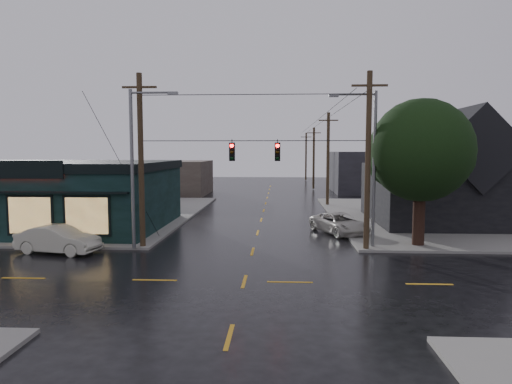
# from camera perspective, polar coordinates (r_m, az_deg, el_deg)

# --- Properties ---
(ground_plane) EXTENTS (160.00, 160.00, 0.00)m
(ground_plane) POSITION_cam_1_polar(r_m,az_deg,el_deg) (20.42, -1.47, -11.12)
(ground_plane) COLOR black
(sidewalk_nw) EXTENTS (28.00, 28.00, 0.15)m
(sidewalk_nw) POSITION_cam_1_polar(r_m,az_deg,el_deg) (45.38, -25.39, -2.49)
(sidewalk_nw) COLOR gray
(sidewalk_nw) RESTS_ON ground
(sidewalk_ne) EXTENTS (28.00, 28.00, 0.15)m
(sidewalk_ne) POSITION_cam_1_polar(r_m,az_deg,el_deg) (44.00, 27.81, -2.81)
(sidewalk_ne) COLOR gray
(sidewalk_ne) RESTS_ON ground
(pizza_shop) EXTENTS (16.30, 12.34, 4.90)m
(pizza_shop) POSITION_cam_1_polar(r_m,az_deg,el_deg) (36.59, -23.88, -0.24)
(pizza_shop) COLOR black
(pizza_shop) RESTS_ON ground
(ne_building) EXTENTS (12.60, 11.60, 8.75)m
(ne_building) POSITION_cam_1_polar(r_m,az_deg,el_deg) (38.96, 23.24, 2.90)
(ne_building) COLOR black
(ne_building) RESTS_ON ground
(corner_tree) EXTENTS (6.05, 6.05, 8.63)m
(corner_tree) POSITION_cam_1_polar(r_m,az_deg,el_deg) (28.48, 19.91, 4.86)
(corner_tree) COLOR black
(corner_tree) RESTS_ON ground
(utility_pole_nw) EXTENTS (2.00, 0.32, 10.15)m
(utility_pole_nw) POSITION_cam_1_polar(r_m,az_deg,el_deg) (27.85, -13.95, -6.85)
(utility_pole_nw) COLOR #302215
(utility_pole_nw) RESTS_ON ground
(utility_pole_ne) EXTENTS (2.00, 0.32, 10.15)m
(utility_pole_ne) POSITION_cam_1_polar(r_m,az_deg,el_deg) (27.12, 13.58, -7.17)
(utility_pole_ne) COLOR #302215
(utility_pole_ne) RESTS_ON ground
(utility_pole_far_a) EXTENTS (2.00, 0.32, 9.65)m
(utility_pole_far_a) POSITION_cam_1_polar(r_m,az_deg,el_deg) (48.14, 8.90, -1.73)
(utility_pole_far_a) COLOR #302215
(utility_pole_far_a) RESTS_ON ground
(utility_pole_far_b) EXTENTS (2.00, 0.32, 9.15)m
(utility_pole_far_b) POSITION_cam_1_polar(r_m,az_deg,el_deg) (67.97, 7.18, 0.29)
(utility_pole_far_b) COLOR #302215
(utility_pole_far_b) RESTS_ON ground
(utility_pole_far_c) EXTENTS (2.00, 0.32, 9.15)m
(utility_pole_far_c) POSITION_cam_1_polar(r_m,az_deg,el_deg) (87.87, 6.24, 1.40)
(utility_pole_far_c) COLOR #302215
(utility_pole_far_c) RESTS_ON ground
(span_signal_assembly) EXTENTS (13.00, 0.48, 1.23)m
(span_signal_assembly) POSITION_cam_1_polar(r_m,az_deg,el_deg) (26.08, -0.17, 5.10)
(span_signal_assembly) COLOR black
(span_signal_assembly) RESTS_ON ground
(streetlight_nw) EXTENTS (5.40, 0.30, 9.15)m
(streetlight_nw) POSITION_cam_1_polar(r_m,az_deg,el_deg) (27.29, -14.98, -7.12)
(streetlight_nw) COLOR slate
(streetlight_nw) RESTS_ON ground
(streetlight_ne) EXTENTS (5.40, 0.30, 9.15)m
(streetlight_ne) POSITION_cam_1_polar(r_m,az_deg,el_deg) (27.89, 14.33, -6.84)
(streetlight_ne) COLOR slate
(streetlight_ne) RESTS_ON ground
(bg_building_west) EXTENTS (12.00, 10.00, 4.40)m
(bg_building_west) POSITION_cam_1_polar(r_m,az_deg,el_deg) (61.64, -11.61, 1.78)
(bg_building_west) COLOR #3D312C
(bg_building_west) RESTS_ON ground
(bg_building_east) EXTENTS (14.00, 12.00, 5.60)m
(bg_building_east) POSITION_cam_1_polar(r_m,az_deg,el_deg) (66.21, 15.63, 2.44)
(bg_building_east) COLOR black
(bg_building_east) RESTS_ON ground
(sedan_cream) EXTENTS (4.95, 2.52, 1.55)m
(sedan_cream) POSITION_cam_1_polar(r_m,az_deg,el_deg) (27.94, -23.49, -5.47)
(sedan_cream) COLOR #B5B59F
(sedan_cream) RESTS_ON ground
(suv_silver) EXTENTS (4.27, 5.61, 1.42)m
(suv_silver) POSITION_cam_1_polar(r_m,az_deg,el_deg) (32.19, 10.42, -3.89)
(suv_silver) COLOR #B8B4AA
(suv_silver) RESTS_ON ground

